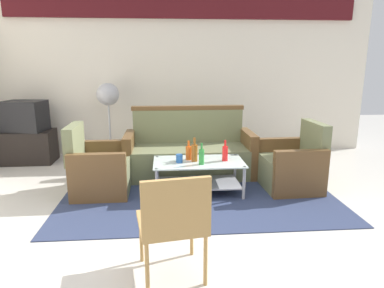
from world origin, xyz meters
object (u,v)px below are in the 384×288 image
object	(u,v)px
bottle_orange	(189,153)
wicker_chair	(173,219)
bottle_red	(225,153)
coffee_table	(199,172)
television	(25,116)
armchair_right	(292,167)
bottle_green	(202,156)
pedestal_fan	(108,99)
cup	(179,158)
tv_stand	(29,147)
armchair_left	(99,170)
couch	(189,154)
bottle_brown	(195,152)

from	to	relation	value
bottle_orange	wicker_chair	bearing A→B (deg)	-97.60
bottle_red	coffee_table	bearing A→B (deg)	-179.86
television	armchair_right	bearing A→B (deg)	168.97
bottle_green	pedestal_fan	distance (m)	2.25
cup	television	xyz separation A→B (m)	(-2.37, 1.59, 0.30)
coffee_table	cup	distance (m)	0.30
armchair_right	tv_stand	size ratio (longest dim) A/B	1.06
armchair_left	couch	bearing A→B (deg)	116.34
couch	cup	xyz separation A→B (m)	(-0.18, -0.74, 0.14)
armchair_right	pedestal_fan	world-z (taller)	pedestal_fan
bottle_green	tv_stand	world-z (taller)	bottle_green
armchair_right	tv_stand	bearing A→B (deg)	66.49
bottle_green	tv_stand	xyz separation A→B (m)	(-2.63, 1.69, -0.25)
bottle_orange	cup	bearing A→B (deg)	-138.49
couch	tv_stand	xyz separation A→B (m)	(-2.55, 0.85, -0.06)
coffee_table	wicker_chair	distance (m)	1.77
armchair_right	television	world-z (taller)	television
cup	wicker_chair	bearing A→B (deg)	-94.04
tv_stand	pedestal_fan	bearing A→B (deg)	2.20
wicker_chair	tv_stand	bearing A→B (deg)	115.33
cup	bottle_brown	bearing A→B (deg)	10.95
armchair_left	bottle_brown	xyz separation A→B (m)	(1.18, -0.11, 0.23)
armchair_right	bottle_brown	xyz separation A→B (m)	(-1.26, -0.07, 0.23)
bottle_red	couch	bearing A→B (deg)	118.49
couch	bottle_brown	bearing A→B (deg)	91.19
couch	tv_stand	bearing A→B (deg)	-18.61
couch	pedestal_fan	size ratio (longest dim) A/B	1.42
bottle_green	television	world-z (taller)	television
bottle_brown	television	size ratio (longest dim) A/B	0.44
couch	bottle_orange	xyz separation A→B (m)	(-0.05, -0.63, 0.19)
bottle_brown	wicker_chair	bearing A→B (deg)	-100.19
bottle_green	cup	bearing A→B (deg)	158.65
cup	pedestal_fan	bearing A→B (deg)	123.10
armchair_right	cup	xyz separation A→B (m)	(-1.45, -0.10, 0.17)
armchair_left	wicker_chair	xyz separation A→B (m)	(0.87, -1.84, 0.21)
bottle_green	cup	distance (m)	0.28
armchair_right	bottle_orange	distance (m)	1.35
armchair_left	bottle_orange	bearing A→B (deg)	87.40
bottle_orange	pedestal_fan	xyz separation A→B (m)	(-1.19, 1.53, 0.51)
tv_stand	wicker_chair	distance (m)	3.99
couch	television	world-z (taller)	television
television	bottle_brown	bearing A→B (deg)	159.03
bottle_red	television	bearing A→B (deg)	151.91
armchair_right	bottle_orange	size ratio (longest dim) A/B	3.52
tv_stand	wicker_chair	xyz separation A→B (m)	(2.25, -3.29, 0.23)
coffee_table	bottle_red	distance (m)	0.40
bottle_orange	television	size ratio (longest dim) A/B	0.36
coffee_table	pedestal_fan	size ratio (longest dim) A/B	0.87
cup	wicker_chair	size ratio (longest dim) A/B	0.12
armchair_left	television	bearing A→B (deg)	-136.97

